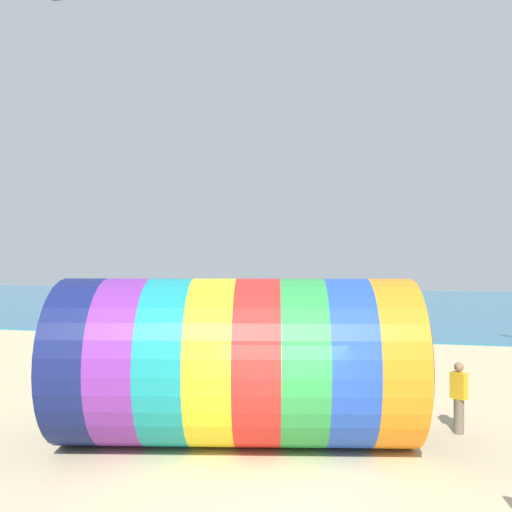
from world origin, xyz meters
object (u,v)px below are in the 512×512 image
object	(u,v)px
bystander_near_water	(258,346)
bystander_mid_beach	(89,335)
giant_inflatable_tube	(238,361)
kite_handler	(459,397)

from	to	relation	value
bystander_near_water	bystander_mid_beach	distance (m)	7.53
giant_inflatable_tube	bystander_near_water	size ratio (longest dim) A/B	4.84
bystander_near_water	kite_handler	bearing A→B (deg)	-44.61
kite_handler	bystander_near_water	bearing A→B (deg)	135.39
kite_handler	bystander_mid_beach	world-z (taller)	bystander_mid_beach
kite_handler	bystander_mid_beach	bearing A→B (deg)	151.97
giant_inflatable_tube	bystander_near_water	xyz separation A→B (m)	(-1.31, 8.02, -0.97)
kite_handler	bystander_mid_beach	xyz separation A→B (m)	(-13.75, 7.32, 0.05)
bystander_near_water	bystander_mid_beach	bearing A→B (deg)	171.53
giant_inflatable_tube	kite_handler	bearing A→B (deg)	19.97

